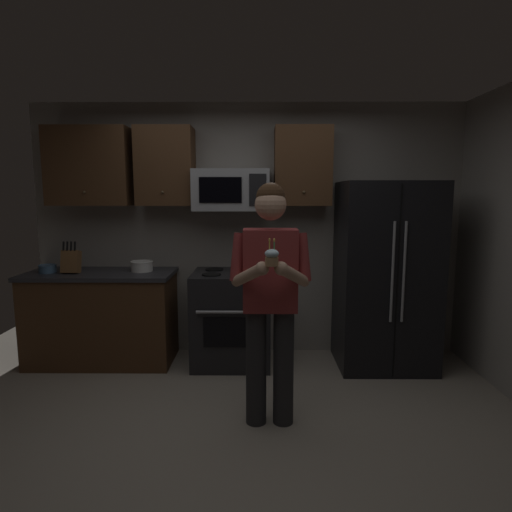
{
  "coord_description": "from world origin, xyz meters",
  "views": [
    {
      "loc": [
        0.12,
        -2.79,
        1.68
      ],
      "look_at": [
        0.1,
        0.21,
        1.25
      ],
      "focal_mm": 30.17,
      "sensor_mm": 36.0,
      "label": 1
    }
  ],
  "objects_px": {
    "bowl_large_white": "(142,266)",
    "person": "(270,292)",
    "knife_block": "(71,261)",
    "bowl_small_colored": "(48,268)",
    "refrigerator": "(385,275)",
    "microwave": "(231,190)",
    "cupcake": "(272,257)",
    "oven_range": "(232,318)"
  },
  "relations": [
    {
      "from": "refrigerator",
      "to": "person",
      "type": "relative_size",
      "value": 1.02
    },
    {
      "from": "person",
      "to": "oven_range",
      "type": "bearing_deg",
      "value": 106.79
    },
    {
      "from": "bowl_small_colored",
      "to": "cupcake",
      "type": "xyz_separation_m",
      "value": [
        2.15,
        -1.48,
        0.33
      ]
    },
    {
      "from": "refrigerator",
      "to": "bowl_large_white",
      "type": "height_order",
      "value": "refrigerator"
    },
    {
      "from": "bowl_large_white",
      "to": "person",
      "type": "xyz_separation_m",
      "value": [
        1.25,
        -1.23,
        0.02
      ]
    },
    {
      "from": "oven_range",
      "to": "knife_block",
      "type": "xyz_separation_m",
      "value": [
        -1.56,
        -0.03,
        0.57
      ]
    },
    {
      "from": "refrigerator",
      "to": "knife_block",
      "type": "height_order",
      "value": "refrigerator"
    },
    {
      "from": "microwave",
      "to": "refrigerator",
      "type": "xyz_separation_m",
      "value": [
        1.5,
        -0.16,
        -0.82
      ]
    },
    {
      "from": "refrigerator",
      "to": "bowl_small_colored",
      "type": "height_order",
      "value": "refrigerator"
    },
    {
      "from": "microwave",
      "to": "bowl_small_colored",
      "type": "distance_m",
      "value": 1.96
    },
    {
      "from": "oven_range",
      "to": "person",
      "type": "relative_size",
      "value": 0.53
    },
    {
      "from": "refrigerator",
      "to": "cupcake",
      "type": "relative_size",
      "value": 10.35
    },
    {
      "from": "microwave",
      "to": "cupcake",
      "type": "height_order",
      "value": "microwave"
    },
    {
      "from": "person",
      "to": "cupcake",
      "type": "xyz_separation_m",
      "value": [
        -0.0,
        -0.33,
        0.3
      ]
    },
    {
      "from": "refrigerator",
      "to": "person",
      "type": "distance_m",
      "value": 1.61
    },
    {
      "from": "bowl_large_white",
      "to": "person",
      "type": "height_order",
      "value": "person"
    },
    {
      "from": "microwave",
      "to": "knife_block",
      "type": "height_order",
      "value": "microwave"
    },
    {
      "from": "microwave",
      "to": "cupcake",
      "type": "relative_size",
      "value": 4.26
    },
    {
      "from": "refrigerator",
      "to": "bowl_large_white",
      "type": "xyz_separation_m",
      "value": [
        -2.4,
        0.11,
        0.07
      ]
    },
    {
      "from": "knife_block",
      "to": "bowl_large_white",
      "type": "relative_size",
      "value": 1.45
    },
    {
      "from": "bowl_small_colored",
      "to": "refrigerator",
      "type": "bearing_deg",
      "value": -0.41
    },
    {
      "from": "refrigerator",
      "to": "cupcake",
      "type": "bearing_deg",
      "value": -128.3
    },
    {
      "from": "oven_range",
      "to": "refrigerator",
      "type": "bearing_deg",
      "value": -1.5
    },
    {
      "from": "refrigerator",
      "to": "bowl_large_white",
      "type": "distance_m",
      "value": 2.4
    },
    {
      "from": "oven_range",
      "to": "knife_block",
      "type": "bearing_deg",
      "value": -178.92
    },
    {
      "from": "knife_block",
      "to": "person",
      "type": "height_order",
      "value": "person"
    },
    {
      "from": "bowl_large_white",
      "to": "bowl_small_colored",
      "type": "distance_m",
      "value": 0.91
    },
    {
      "from": "person",
      "to": "bowl_large_white",
      "type": "bearing_deg",
      "value": 135.33
    },
    {
      "from": "bowl_small_colored",
      "to": "person",
      "type": "bearing_deg",
      "value": -28.11
    },
    {
      "from": "microwave",
      "to": "refrigerator",
      "type": "height_order",
      "value": "microwave"
    },
    {
      "from": "bowl_small_colored",
      "to": "person",
      "type": "distance_m",
      "value": 2.44
    },
    {
      "from": "oven_range",
      "to": "bowl_small_colored",
      "type": "bearing_deg",
      "value": -179.5
    },
    {
      "from": "person",
      "to": "microwave",
      "type": "bearing_deg",
      "value": 105.3
    },
    {
      "from": "knife_block",
      "to": "person",
      "type": "xyz_separation_m",
      "value": [
        1.91,
        -1.14,
        -0.04
      ]
    },
    {
      "from": "bowl_large_white",
      "to": "bowl_small_colored",
      "type": "bearing_deg",
      "value": -174.62
    },
    {
      "from": "oven_range",
      "to": "refrigerator",
      "type": "relative_size",
      "value": 0.52
    },
    {
      "from": "oven_range",
      "to": "microwave",
      "type": "height_order",
      "value": "microwave"
    },
    {
      "from": "oven_range",
      "to": "microwave",
      "type": "bearing_deg",
      "value": 89.98
    },
    {
      "from": "knife_block",
      "to": "bowl_small_colored",
      "type": "distance_m",
      "value": 0.25
    },
    {
      "from": "bowl_large_white",
      "to": "bowl_small_colored",
      "type": "height_order",
      "value": "bowl_large_white"
    },
    {
      "from": "knife_block",
      "to": "bowl_small_colored",
      "type": "xyz_separation_m",
      "value": [
        -0.24,
        0.01,
        -0.07
      ]
    },
    {
      "from": "oven_range",
      "to": "refrigerator",
      "type": "xyz_separation_m",
      "value": [
        1.5,
        -0.04,
        0.44
      ]
    }
  ]
}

